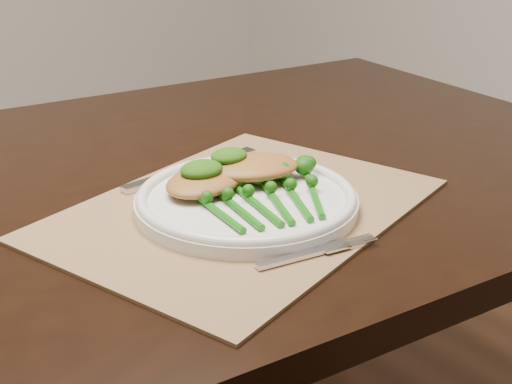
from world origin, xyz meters
TOP-DOWN VIEW (x-y plane):
  - placemat at (0.23, -0.32)m, footprint 0.55×0.47m
  - dinner_plate at (0.23, -0.33)m, footprint 0.28×0.28m
  - knife at (0.23, -0.18)m, footprint 0.23×0.04m
  - fork at (0.23, -0.48)m, footprint 0.15×0.04m
  - chicken_fillet_left at (0.21, -0.28)m, footprint 0.14×0.12m
  - chicken_fillet_right at (0.27, -0.29)m, footprint 0.15×0.13m
  - pesto_dollop_left at (0.20, -0.28)m, footprint 0.06×0.05m
  - pesto_dollop_right at (0.25, -0.27)m, footprint 0.05×0.04m
  - broccolini_bundle at (0.24, -0.36)m, footprint 0.19×0.21m

SIDE VIEW (x-z plane):
  - placemat at x=0.23m, z-range 0.75..0.75m
  - fork at x=0.23m, z-range 0.76..0.76m
  - knife at x=0.23m, z-range 0.76..0.76m
  - dinner_plate at x=0.23m, z-range 0.75..0.78m
  - broccolini_bundle at x=0.24m, z-range 0.76..0.79m
  - chicken_fillet_left at x=0.21m, z-range 0.77..0.80m
  - chicken_fillet_right at x=0.27m, z-range 0.78..0.80m
  - pesto_dollop_left at x=0.20m, z-range 0.79..0.81m
  - pesto_dollop_right at x=0.25m, z-range 0.79..0.81m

